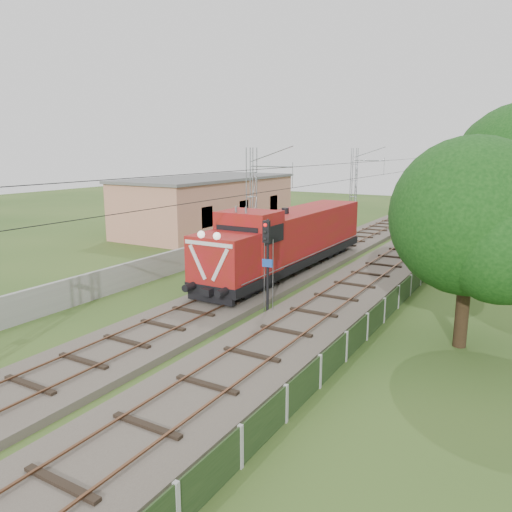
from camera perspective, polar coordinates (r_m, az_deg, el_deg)
The scene contains 12 objects.
ground at distance 23.01m, azimuth -9.50°, elevation -8.12°, with size 140.00×140.00×0.00m, color #2D4B1C.
track_main at distance 28.40m, azimuth -0.46°, elevation -3.64°, with size 4.20×70.00×0.45m.
track_side at distance 38.35m, azimuth 16.12°, elevation 0.04°, with size 4.20×80.00×0.45m.
catenary at distance 33.35m, azimuth -0.43°, elevation 5.50°, with size 3.31×70.00×8.00m.
boundary_wall at distance 35.80m, azimuth -5.32°, elevation 0.55°, with size 0.25×40.00×1.50m, color #9E9E99.
station_building at distance 50.06m, azimuth -5.30°, elevation 6.03°, with size 8.40×20.40×5.22m.
fence at distance 21.64m, azimuth 12.55°, elevation -7.88°, with size 0.12×32.00×1.20m.
locomotive at distance 31.81m, azimuth 3.72°, elevation 1.97°, with size 3.10×17.71×4.50m.
coach_rake at distance 104.34m, azimuth 25.60°, elevation 8.05°, with size 3.18×118.76×3.67m.
signal_post at distance 23.45m, azimuth 1.26°, elevation 0.63°, with size 0.52×0.40×4.69m.
tree_a at distance 21.05m, azimuth 23.53°, elevation 3.95°, with size 6.52×6.21×8.45m.
tree_c at distance 39.29m, azimuth 27.02°, elevation 7.75°, with size 7.16×6.82×9.28m.
Camera 1 is at (13.99, -16.48, 7.90)m, focal length 35.00 mm.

